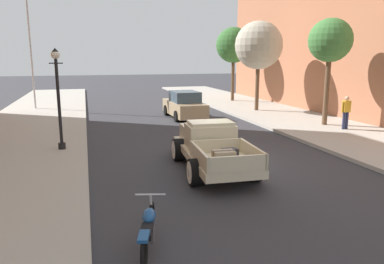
% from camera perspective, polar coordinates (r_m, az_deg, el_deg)
% --- Properties ---
extents(ground_plane, '(140.00, 140.00, 0.00)m').
position_cam_1_polar(ground_plane, '(13.00, 4.40, -4.76)').
color(ground_plane, '#333338').
extents(hotrod_truck_cream, '(2.39, 5.02, 1.58)m').
position_cam_1_polar(hotrod_truck_cream, '(12.16, 2.96, -2.20)').
color(hotrod_truck_cream, beige).
rests_on(hotrod_truck_cream, ground).
extents(motorcycle_parked, '(0.78, 2.06, 0.93)m').
position_cam_1_polar(motorcycle_parked, '(7.24, -6.87, -14.76)').
color(motorcycle_parked, black).
rests_on(motorcycle_parked, ground).
extents(car_background_tan, '(1.94, 4.34, 1.65)m').
position_cam_1_polar(car_background_tan, '(22.40, -1.20, 4.16)').
color(car_background_tan, tan).
rests_on(car_background_tan, ground).
extents(pedestrian_sidewalk_right, '(0.53, 0.22, 1.65)m').
position_cam_1_polar(pedestrian_sidewalk_right, '(19.59, 22.96, 3.13)').
color(pedestrian_sidewalk_right, '#232847').
rests_on(pedestrian_sidewalk_right, sidewalk_right).
extents(street_lamp_near, '(0.50, 0.32, 3.85)m').
position_cam_1_polar(street_lamp_near, '(14.76, -20.22, 5.96)').
color(street_lamp_near, black).
rests_on(street_lamp_near, sidewalk_left).
extents(flagpole, '(1.74, 0.16, 9.16)m').
position_cam_1_polar(flagpole, '(27.85, -23.71, 14.98)').
color(flagpole, '#B2B2B7').
rests_on(flagpole, sidewalk_left).
extents(street_tree_nearest, '(2.22, 2.22, 5.48)m').
position_cam_1_polar(street_tree_nearest, '(20.39, 20.81, 13.12)').
color(street_tree_nearest, brown).
rests_on(street_tree_nearest, sidewalk_right).
extents(street_tree_second, '(3.14, 3.14, 5.87)m').
position_cam_1_polar(street_tree_second, '(25.00, 10.38, 13.16)').
color(street_tree_second, brown).
rests_on(street_tree_second, sidewalk_right).
extents(street_tree_third, '(2.84, 2.84, 5.92)m').
position_cam_1_polar(street_tree_third, '(30.48, 6.52, 13.31)').
color(street_tree_third, brown).
rests_on(street_tree_third, sidewalk_right).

